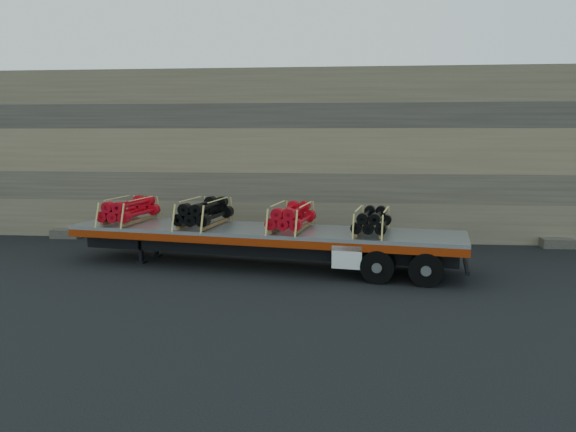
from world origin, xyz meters
name	(u,v)px	position (x,y,z in m)	size (l,w,h in m)	color
ground	(229,269)	(0.00, 0.00, 0.00)	(120.00, 120.00, 0.00)	black
rock_wall	(259,154)	(0.00, 6.50, 3.50)	(44.00, 3.00, 7.00)	#7A6B54
trailer	(263,247)	(1.08, 0.39, 0.65)	(13.01, 2.50, 1.30)	#AAACB1
bundle_front	(130,211)	(-3.76, 1.16, 1.71)	(1.15, 2.31, 0.82)	red
bundle_midfront	(204,213)	(-0.96, 0.71, 1.73)	(1.21, 2.42, 0.86)	black
bundle_midrear	(292,217)	(2.05, 0.23, 1.70)	(1.14, 2.27, 0.81)	red
bundle_rear	(372,222)	(4.62, -0.17, 1.67)	(1.04, 2.08, 0.74)	black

